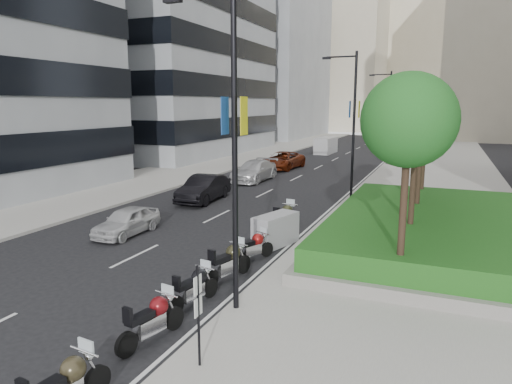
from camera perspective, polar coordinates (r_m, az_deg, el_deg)
The scene contains 29 objects.
ground at distance 15.10m, azimuth -19.55°, elevation -12.76°, with size 160.00×160.00×0.00m, color black.
sidewalk_right at distance 40.53m, azimuth 21.58°, elevation 1.88°, with size 10.00×100.00×0.15m, color #9E9B93.
sidewalk_left at distance 45.90m, azimuth -5.62°, elevation 3.57°, with size 8.00×100.00×0.15m, color #9E9B93.
lane_edge at distance 40.96m, azimuth 14.15°, elevation 2.30°, with size 0.12×100.00×0.01m, color silver.
lane_centre at distance 42.01m, azimuth 7.13°, elevation 2.76°, with size 0.12×100.00×0.01m, color silver.
building_grey_far at distance 87.32m, azimuth -0.14°, elevation 16.90°, with size 22.00×26.00×30.00m, color gray.
building_cream_left at distance 114.04m, azimuth 8.86°, elevation 16.38°, with size 26.00×24.00×34.00m, color #B7AD93.
building_cream_centre at distance 130.98m, azimuth 19.97°, elevation 16.03°, with size 30.00×24.00×38.00m, color #B7AD93.
planter at distance 20.86m, azimuth 23.08°, elevation -5.42°, with size 10.00×14.00×0.40m, color gray.
hedge at distance 20.71m, azimuth 23.21°, elevation -3.82°, with size 9.40×13.40×0.80m, color #164915.
tree_0 at distance 14.15m, azimuth 18.56°, elevation 8.42°, with size 2.80×2.80×6.30m.
tree_1 at distance 18.14m, azimuth 19.52°, elevation 8.79°, with size 2.80×2.80×6.30m.
tree_2 at distance 22.14m, azimuth 20.14°, elevation 9.02°, with size 2.80×2.80×6.30m.
tree_3 at distance 26.13m, azimuth 20.57°, elevation 9.18°, with size 2.80×2.80×6.30m.
lamp_post_0 at distance 12.38m, azimuth -3.35°, elevation 7.02°, with size 2.34×0.45×9.00m.
lamp_post_1 at distance 28.63m, azimuth 11.85°, elevation 9.01°, with size 2.34×0.45×9.00m.
lamp_post_2 at distance 46.43m, azimuth 16.13°, elevation 9.46°, with size 2.34×0.45×9.00m.
parking_sign at distance 10.39m, azimuth -7.22°, elevation -14.52°, with size 0.06×0.32×2.50m.
motorcycle_1 at distance 12.14m, azimuth -12.81°, elevation -15.28°, with size 0.75×2.24×1.12m.
motorcycle_2 at distance 13.90m, azimuth -7.72°, elevation -11.74°, with size 0.73×2.13×1.07m.
motorcycle_3 at distance 15.65m, azimuth -3.48°, elevation -8.77°, with size 0.90×2.34×1.19m.
motorcycle_4 at distance 17.53m, azimuth -0.32°, elevation -6.85°, with size 1.03×1.94×1.04m.
motorcycle_5 at distance 19.33m, azimuth 2.46°, elevation -4.79°, with size 1.51×2.39×1.35m.
motorcycle_6 at distance 21.60m, azimuth 3.59°, elevation -3.20°, with size 0.81×2.42×1.21m.
car_a at distance 21.76m, azimuth -15.86°, elevation -3.52°, with size 1.50×3.74×1.27m, color silver.
car_b at distance 28.27m, azimuth -6.56°, elevation 0.44°, with size 1.69×4.85×1.60m, color black.
car_c at distance 35.65m, azimuth -0.23°, elevation 2.67°, with size 2.21×5.44×1.58m, color #B3B3B5.
car_d at distance 42.39m, azimuth 3.38°, elevation 3.97°, with size 2.62×5.69×1.58m, color #5C1D0B.
delivery_van at distance 56.26m, azimuth 8.67°, elevation 5.69°, with size 1.93×4.64×1.92m.
Camera 1 is at (9.54, -10.11, 5.90)m, focal length 32.00 mm.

